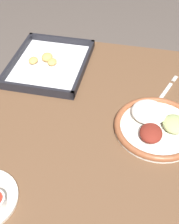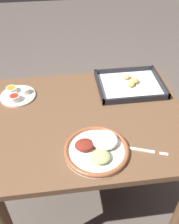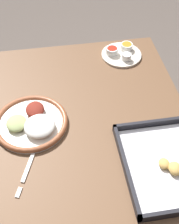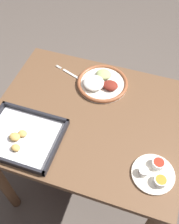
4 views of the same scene
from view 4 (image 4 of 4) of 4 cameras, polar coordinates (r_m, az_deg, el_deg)
The scene contains 6 objects.
ground_plane at distance 1.93m, azimuth 0.01°, elevation -14.13°, with size 8.00×8.00×0.00m, color #564C44.
dining_table at distance 1.38m, azimuth 0.01°, elevation -4.28°, with size 0.93×0.75×0.76m.
dinner_plate at distance 1.38m, azimuth 2.63°, elevation 6.38°, with size 0.27×0.27×0.05m.
fork at distance 1.45m, azimuth -4.04°, elevation 8.23°, with size 0.19×0.08×0.00m.
saucer_plate at distance 1.13m, azimuth 13.91°, elevation -12.76°, with size 0.18×0.18×0.04m.
baking_tray at distance 1.23m, azimuth -14.45°, elevation -5.26°, with size 0.35×0.28×0.04m.
Camera 4 is at (-0.23, 0.70, 1.79)m, focal length 42.00 mm.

